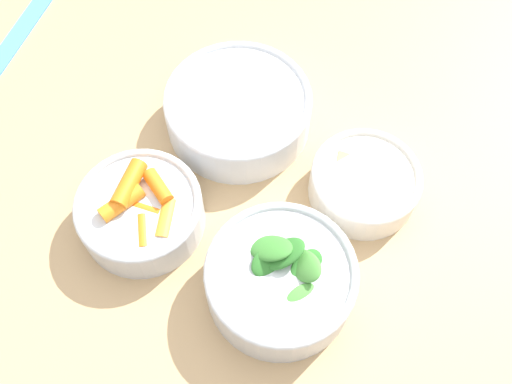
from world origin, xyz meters
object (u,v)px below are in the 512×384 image
Objects in this scene: bowl_cookies at (364,182)px; ruler at (16,37)px; bowl_greens at (281,279)px; bowl_beans_hotdog at (238,111)px; bowl_carrots at (141,211)px.

bowl_cookies reaches higher than ruler.
bowl_cookies is at bearing -90.90° from ruler.
bowl_cookies is (0.16, -0.04, -0.01)m from bowl_greens.
bowl_greens is 0.24m from bowl_beans_hotdog.
ruler is (0.17, 0.52, -0.03)m from bowl_greens.
bowl_greens is at bearing -140.61° from bowl_beans_hotdog.
bowl_carrots reaches higher than bowl_cookies.
bowl_carrots is at bearing 89.30° from bowl_greens.
bowl_beans_hotdog is 0.75× the size of ruler.
bowl_beans_hotdog is 1.41× the size of bowl_cookies.
bowl_carrots is 0.37m from ruler.
bowl_greens is 1.24× the size of bowl_cookies.
bowl_carrots is 0.19m from bowl_greens.
bowl_beans_hotdog is (0.18, -0.03, -0.00)m from bowl_carrots.
ruler is (0.17, 0.33, -0.03)m from bowl_carrots.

